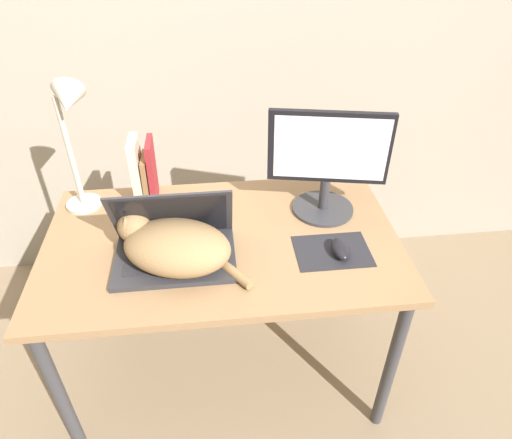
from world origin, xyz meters
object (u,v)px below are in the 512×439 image
Objects in this scene: laptop at (174,245)px; external_monitor at (328,162)px; book_row at (144,173)px; cat at (173,245)px; desk_lamp at (71,125)px; computer_mouse at (340,249)px.

laptop is 0.60m from external_monitor.
external_monitor is 0.68m from book_row.
cat is 1.03× the size of external_monitor.
external_monitor is at bearing -6.68° from desk_lamp.
desk_lamp is at bearing 136.21° from laptop.
computer_mouse is at bearing -31.18° from book_row.
book_row is at bearing 108.56° from laptop.
computer_mouse is 0.21× the size of desk_lamp.
external_monitor is 0.88m from desk_lamp.
cat is 4.06× the size of computer_mouse.
book_row is 0.51× the size of desk_lamp.
external_monitor is 1.62× the size of book_row.
external_monitor is at bearing -12.32° from book_row.
external_monitor reaches higher than laptop.
laptop is at bearing -159.24° from external_monitor.
cat is 0.61m from external_monitor.
cat is 0.86× the size of desk_lamp.
desk_lamp is at bearing 133.37° from cat.
laptop is 0.90× the size of cat.
cat is (0.00, -0.03, 0.03)m from laptop.
desk_lamp is (-0.20, -0.04, 0.22)m from book_row.
book_row is at bearing 167.68° from external_monitor.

